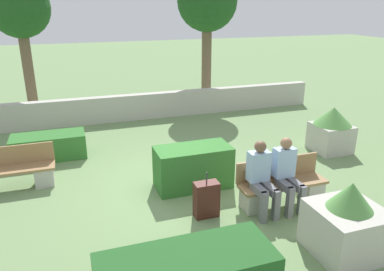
# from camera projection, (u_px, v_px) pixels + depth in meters

# --- Properties ---
(ground_plane) EXTENTS (60.00, 60.00, 0.00)m
(ground_plane) POSITION_uv_depth(u_px,v_px,m) (176.00, 188.00, 7.58)
(ground_plane) COLOR #6B8956
(perimeter_wall) EXTENTS (12.59, 0.30, 0.81)m
(perimeter_wall) POSITION_uv_depth(u_px,v_px,m) (132.00, 107.00, 11.84)
(perimeter_wall) COLOR #B7B2A8
(perimeter_wall) RESTS_ON ground_plane
(bench_front) EXTENTS (1.68, 0.48, 0.83)m
(bench_front) POSITION_uv_depth(u_px,v_px,m) (282.00, 188.00, 6.92)
(bench_front) COLOR #937047
(bench_front) RESTS_ON ground_plane
(bench_left_side) EXTENTS (1.68, 0.48, 0.83)m
(bench_left_side) POSITION_uv_depth(u_px,v_px,m) (11.00, 174.00, 7.48)
(bench_left_side) COLOR #937047
(bench_left_side) RESTS_ON ground_plane
(person_seated_man) EXTENTS (0.38, 0.64, 1.31)m
(person_seated_man) POSITION_uv_depth(u_px,v_px,m) (287.00, 171.00, 6.66)
(person_seated_man) COLOR slate
(person_seated_man) RESTS_ON ground_plane
(person_seated_woman) EXTENTS (0.38, 0.64, 1.31)m
(person_seated_woman) POSITION_uv_depth(u_px,v_px,m) (262.00, 175.00, 6.50)
(person_seated_woman) COLOR slate
(person_seated_woman) RESTS_ON ground_plane
(hedge_block_near_left) EXTENTS (1.50, 0.73, 0.85)m
(hedge_block_near_left) POSITION_uv_depth(u_px,v_px,m) (193.00, 167.00, 7.51)
(hedge_block_near_left) COLOR #33702D
(hedge_block_near_left) RESTS_ON ground_plane
(hedge_block_mid_left) EXTENTS (1.69, 0.76, 0.58)m
(hedge_block_mid_left) POSITION_uv_depth(u_px,v_px,m) (49.00, 146.00, 8.95)
(hedge_block_mid_left) COLOR #33702D
(hedge_block_mid_left) RESTS_ON ground_plane
(planter_corner_left) EXTENTS (0.98, 0.98, 1.15)m
(planter_corner_left) POSITION_uv_depth(u_px,v_px,m) (347.00, 224.00, 5.49)
(planter_corner_left) COLOR #B7B2A8
(planter_corner_left) RESTS_ON ground_plane
(planter_corner_right) EXTENTS (0.92, 0.92, 1.13)m
(planter_corner_right) POSITION_uv_depth(u_px,v_px,m) (332.00, 129.00, 9.28)
(planter_corner_right) COLOR #B7B2A8
(planter_corner_right) RESTS_ON ground_plane
(suitcase) EXTENTS (0.43, 0.24, 0.84)m
(suitcase) POSITION_uv_depth(u_px,v_px,m) (206.00, 199.00, 6.49)
(suitcase) COLOR #471E19
(suitcase) RESTS_ON ground_plane
(tree_leftmost) EXTENTS (1.78, 1.78, 4.29)m
(tree_leftmost) POSITION_uv_depth(u_px,v_px,m) (20.00, 11.00, 11.00)
(tree_leftmost) COLOR brown
(tree_leftmost) RESTS_ON ground_plane
(tree_center_left) EXTENTS (2.06, 2.06, 4.61)m
(tree_center_left) POSITION_uv_depth(u_px,v_px,m) (207.00, 4.00, 12.79)
(tree_center_left) COLOR brown
(tree_center_left) RESTS_ON ground_plane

